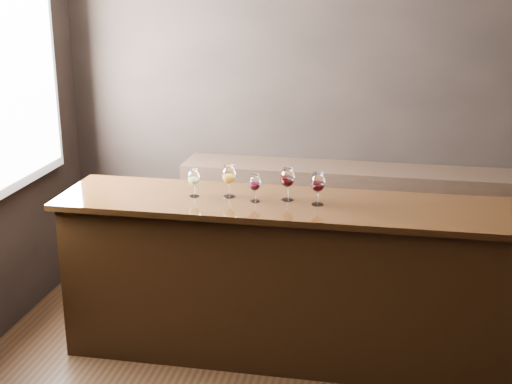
% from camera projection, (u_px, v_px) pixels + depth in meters
% --- Properties ---
extents(room_shell, '(5.02, 4.52, 2.81)m').
position_uv_depth(room_shell, '(338.00, 102.00, 3.13)').
color(room_shell, black).
rests_on(room_shell, ground).
extents(bar_counter, '(2.82, 0.63, 0.99)m').
position_uv_depth(bar_counter, '(293.00, 283.00, 4.45)').
color(bar_counter, black).
rests_on(bar_counter, ground).
extents(bar_top, '(2.91, 0.69, 0.04)m').
position_uv_depth(bar_top, '(294.00, 205.00, 4.30)').
color(bar_top, black).
rests_on(bar_top, bar_counter).
extents(back_bar_shelf, '(2.75, 0.40, 0.99)m').
position_uv_depth(back_bar_shelf, '(367.00, 232.00, 5.30)').
color(back_bar_shelf, black).
rests_on(back_bar_shelf, ground).
extents(glass_white, '(0.07, 0.07, 0.17)m').
position_uv_depth(glass_white, '(194.00, 178.00, 4.37)').
color(glass_white, white).
rests_on(glass_white, bar_top).
extents(glass_amber, '(0.09, 0.09, 0.20)m').
position_uv_depth(glass_amber, '(229.00, 175.00, 4.36)').
color(glass_amber, white).
rests_on(glass_amber, bar_top).
extents(glass_red_a, '(0.07, 0.07, 0.17)m').
position_uv_depth(glass_red_a, '(255.00, 183.00, 4.28)').
color(glass_red_a, white).
rests_on(glass_red_a, bar_top).
extents(glass_red_b, '(0.09, 0.09, 0.20)m').
position_uv_depth(glass_red_b, '(288.00, 179.00, 4.30)').
color(glass_red_b, white).
rests_on(glass_red_b, bar_top).
extents(glass_red_c, '(0.08, 0.08, 0.20)m').
position_uv_depth(glass_red_c, '(318.00, 183.00, 4.21)').
color(glass_red_c, white).
rests_on(glass_red_c, bar_top).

